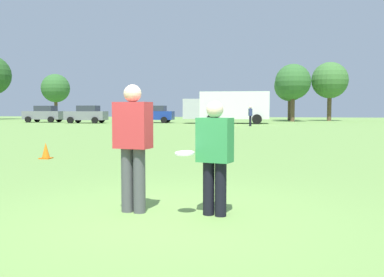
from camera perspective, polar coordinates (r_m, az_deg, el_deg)
The scene contains 14 objects.
ground_plane at distance 6.22m, azimuth -3.13°, elevation -9.97°, with size 143.78×143.78×0.00m, color #6B9347.
player_thrower at distance 6.28m, azimuth -7.74°, elevation -0.29°, with size 0.55×0.37×1.84m.
player_defender at distance 6.05m, azimuth 2.99°, elevation -1.76°, with size 0.52×0.38×1.60m.
frisbee at distance 5.91m, azimuth -0.98°, elevation -1.93°, with size 0.27×0.27×0.06m.
traffic_cone at distance 13.73m, azimuth -18.58°, elevation -1.57°, with size 0.32×0.32×0.48m.
parked_car_near_left at distance 50.66m, azimuth -18.78°, elevation 3.07°, with size 4.27×2.36×1.82m.
parked_car_mid_left at distance 46.55m, azimuth -13.62°, elevation 3.11°, with size 4.27×2.36×1.82m.
parked_car_center at distance 46.55m, azimuth -4.96°, elevation 3.20°, with size 4.27×2.36×1.82m.
box_truck at distance 43.99m, azimuth 4.78°, elevation 4.24°, with size 8.60×3.25×3.18m.
bystander_sideline_watcher at distance 37.68m, azimuth 7.64°, elevation 3.11°, with size 0.37×0.52×1.74m.
tree_west_maple at distance 60.77m, azimuth -17.42°, elevation 6.28°, with size 3.74×3.74×6.08m.
tree_center_elm at distance 56.68m, azimuth 12.69°, elevation 6.74°, with size 3.92×3.92×6.36m.
tree_east_birch at distance 52.20m, azimuth 13.08°, elevation 7.22°, with size 4.11×4.11×6.68m.
tree_east_oak at distance 56.34m, azimuth 17.59°, elevation 7.25°, with size 4.43×4.43×7.20m.
Camera 1 is at (1.42, -5.87, 1.49)m, focal length 40.76 mm.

